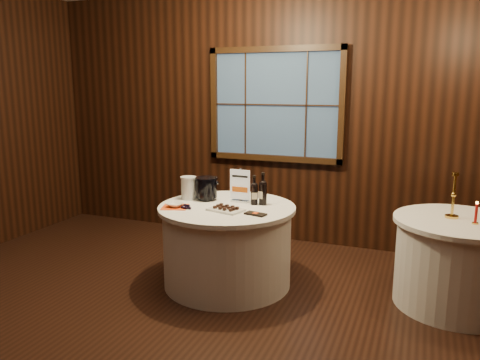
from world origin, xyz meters
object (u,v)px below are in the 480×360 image
at_px(main_table, 227,245).
at_px(ice_bucket, 206,188).
at_px(port_bottle_right, 263,191).
at_px(side_table, 457,263).
at_px(glass_pitcher, 189,188).
at_px(brass_candlestick, 453,201).
at_px(red_candle, 476,215).
at_px(sign_stand, 240,191).
at_px(port_bottle_left, 254,192).
at_px(chocolate_plate, 226,209).
at_px(chocolate_box, 255,214).
at_px(grape_bunch, 187,206).
at_px(cracker_bowl, 175,205).

bearing_deg(main_table, ice_bucket, 153.35).
relative_size(main_table, port_bottle_right, 4.18).
bearing_deg(main_table, side_table, 8.53).
distance_m(glass_pitcher, brass_candlestick, 2.40).
relative_size(side_table, brass_candlestick, 2.75).
distance_m(port_bottle_right, red_candle, 1.80).
relative_size(side_table, sign_stand, 3.31).
bearing_deg(glass_pitcher, port_bottle_left, -7.24).
relative_size(main_table, brass_candlestick, 3.26).
relative_size(sign_stand, chocolate_plate, 0.95).
distance_m(side_table, port_bottle_left, 1.86).
distance_m(main_table, red_candle, 2.16).
xyz_separation_m(sign_stand, chocolate_plate, (0.00, -0.35, -0.09)).
height_order(main_table, sign_stand, sign_stand).
bearing_deg(port_bottle_right, side_table, 26.35).
bearing_deg(brass_candlestick, red_candle, -38.15).
relative_size(chocolate_box, grape_bunch, 1.08).
distance_m(side_table, glass_pitcher, 2.51).
distance_m(port_bottle_left, brass_candlestick, 1.72).
bearing_deg(ice_bucket, cracker_bowl, -112.10).
bearing_deg(side_table, sign_stand, -176.62).
xyz_separation_m(brass_candlestick, red_candle, (0.17, -0.13, -0.07)).
bearing_deg(glass_pitcher, brass_candlestick, -4.67).
relative_size(main_table, cracker_bowl, 8.77).
distance_m(port_bottle_left, chocolate_plate, 0.36).
distance_m(main_table, grape_bunch, 0.55).
bearing_deg(cracker_bowl, port_bottle_left, 29.37).
bearing_deg(ice_bucket, port_bottle_right, 2.56).
xyz_separation_m(chocolate_plate, glass_pitcher, (-0.52, 0.27, 0.10)).
height_order(brass_candlestick, red_candle, brass_candlestick).
relative_size(port_bottle_right, glass_pitcher, 1.36).
height_order(main_table, red_candle, red_candle).
bearing_deg(cracker_bowl, red_candle, 9.56).
xyz_separation_m(port_bottle_right, ice_bucket, (-0.57, -0.03, -0.01)).
distance_m(sign_stand, cracker_bowl, 0.64).
xyz_separation_m(sign_stand, ice_bucket, (-0.34, -0.05, 0.01)).
distance_m(side_table, ice_bucket, 2.34).
relative_size(chocolate_plate, chocolate_box, 1.86).
xyz_separation_m(main_table, cracker_bowl, (-0.42, -0.22, 0.40)).
distance_m(port_bottle_left, glass_pitcher, 0.67).
distance_m(ice_bucket, cracker_bowl, 0.40).
relative_size(side_table, glass_pitcher, 4.80).
bearing_deg(chocolate_box, sign_stand, 139.71).
height_order(main_table, cracker_bowl, cracker_bowl).
bearing_deg(glass_pitcher, chocolate_box, -30.58).
height_order(chocolate_plate, red_candle, red_candle).
distance_m(glass_pitcher, cracker_bowl, 0.34).
xyz_separation_m(main_table, sign_stand, (0.06, 0.19, 0.49)).
bearing_deg(glass_pitcher, chocolate_plate, -37.91).
bearing_deg(port_bottle_right, port_bottle_left, -139.30).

